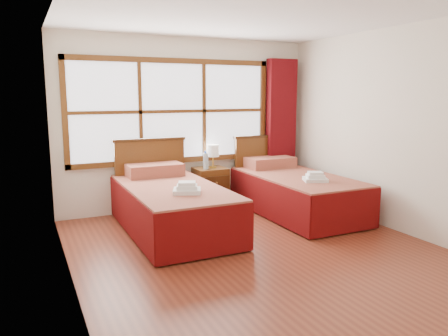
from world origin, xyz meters
name	(u,v)px	position (x,y,z in m)	size (l,w,h in m)	color
floor	(260,252)	(0.00, 0.00, 0.00)	(4.50, 4.50, 0.00)	brown
ceiling	(263,11)	(0.00, 0.00, 2.60)	(4.50, 4.50, 0.00)	white
wall_back	(188,124)	(0.00, 2.25, 1.30)	(4.00, 4.00, 0.00)	silver
wall_left	(65,146)	(-2.00, 0.00, 1.30)	(4.50, 4.50, 0.00)	silver
wall_right	(398,130)	(2.00, 0.00, 1.30)	(4.50, 4.50, 0.00)	silver
window	(173,111)	(-0.25, 2.21, 1.50)	(3.16, 0.06, 1.56)	white
curtain	(281,130)	(1.60, 2.11, 1.17)	(0.50, 0.16, 2.30)	#59080D
bed_left	(171,204)	(-0.64, 1.20, 0.34)	(1.15, 2.22, 1.12)	#391F0C
bed_right	(294,191)	(1.28, 1.20, 0.33)	(1.12, 2.17, 1.09)	#391F0C
nightstand	(210,188)	(0.26, 1.99, 0.32)	(0.47, 0.47, 0.63)	#563112
towels_left	(187,189)	(-0.61, 0.68, 0.65)	(0.40, 0.38, 0.14)	white
towels_right	(315,177)	(1.25, 0.68, 0.63)	(0.39, 0.37, 0.13)	white
lamp	(213,151)	(0.32, 2.02, 0.88)	(0.18, 0.18, 0.36)	gold
bottle_near	(206,161)	(0.16, 1.93, 0.76)	(0.07, 0.07, 0.28)	#A4C3D3
bottle_far	(206,162)	(0.18, 1.95, 0.73)	(0.06, 0.06, 0.22)	#A4C3D3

